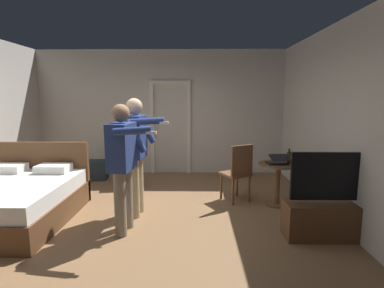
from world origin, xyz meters
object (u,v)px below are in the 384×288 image
at_px(bed, 11,200).
at_px(wooden_chair, 238,171).
at_px(bottle_on_table, 289,158).
at_px(suitcase_dark, 93,170).
at_px(side_table, 278,177).
at_px(suitcase_small, 128,175).
at_px(laptop, 278,161).
at_px(person_blue_shirt, 123,159).
at_px(tv_flatscreen, 330,214).
at_px(person_striped_shirt, 136,149).

distance_m(bed, wooden_chair, 3.48).
relative_size(bottle_on_table, suitcase_dark, 0.42).
distance_m(side_table, suitcase_small, 2.89).
bearing_deg(wooden_chair, suitcase_dark, 155.33).
relative_size(laptop, person_blue_shirt, 0.22).
relative_size(wooden_chair, suitcase_small, 2.10).
height_order(bed, wooden_chair, bed).
xyz_separation_m(tv_flatscreen, suitcase_dark, (-3.93, 2.65, -0.11)).
distance_m(laptop, suitcase_small, 2.92).
relative_size(bottle_on_table, person_striped_shirt, 0.15).
relative_size(wooden_chair, person_striped_shirt, 0.56).
bearing_deg(suitcase_dark, bottle_on_table, -27.13).
bearing_deg(suitcase_small, bottle_on_table, -31.61).
relative_size(side_table, suitcase_dark, 1.15).
bearing_deg(tv_flatscreen, person_blue_shirt, 177.10).
distance_m(laptop, person_striped_shirt, 2.25).
relative_size(laptop, wooden_chair, 0.37).
height_order(side_table, person_striped_shirt, person_striped_shirt).
height_order(laptop, wooden_chair, wooden_chair).
relative_size(side_table, person_striped_shirt, 0.40).
xyz_separation_m(side_table, person_striped_shirt, (-2.22, -0.45, 0.54)).
relative_size(bed, bottle_on_table, 7.48).
xyz_separation_m(bed, tv_flatscreen, (4.36, -0.48, 0.01)).
distance_m(person_striped_shirt, suitcase_dark, 2.49).
xyz_separation_m(side_table, suitcase_small, (-2.70, 0.98, -0.24)).
bearing_deg(laptop, person_striped_shirt, -169.63).
xyz_separation_m(side_table, wooden_chair, (-0.63, 0.13, 0.07)).
relative_size(laptop, suitcase_small, 0.79).
height_order(bottle_on_table, person_blue_shirt, person_blue_shirt).
bearing_deg(person_blue_shirt, person_striped_shirt, 84.81).
bearing_deg(tv_flatscreen, person_striped_shirt, 164.39).
bearing_deg(bed, bottle_on_table, 8.35).
distance_m(wooden_chair, person_blue_shirt, 2.06).
bearing_deg(bed, suitcase_small, 52.01).
bearing_deg(tv_flatscreen, laptop, 108.45).
distance_m(person_striped_shirt, suitcase_small, 1.70).
distance_m(side_table, laptop, 0.28).
bearing_deg(bottle_on_table, laptop, 167.15).
xyz_separation_m(tv_flatscreen, laptop, (-0.37, 1.12, 0.44)).
bearing_deg(person_blue_shirt, tv_flatscreen, -2.90).
height_order(tv_flatscreen, suitcase_dark, tv_flatscreen).
relative_size(suitcase_dark, suitcase_small, 1.29).
relative_size(bottle_on_table, suitcase_small, 0.54).
bearing_deg(person_blue_shirt, side_table, 24.37).
xyz_separation_m(tv_flatscreen, side_table, (-0.35, 1.17, 0.16)).
distance_m(tv_flatscreen, suitcase_dark, 4.74).
xyz_separation_m(tv_flatscreen, suitcase_small, (-3.06, 2.15, -0.08)).
height_order(side_table, laptop, laptop).
bearing_deg(person_blue_shirt, bottle_on_table, 21.49).
bearing_deg(bottle_on_table, bed, -171.65).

